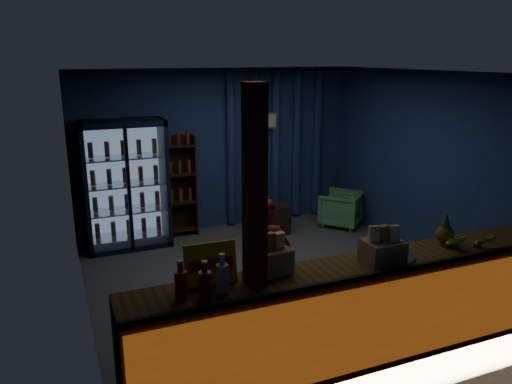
% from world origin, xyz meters
% --- Properties ---
extents(ground, '(4.60, 4.60, 0.00)m').
position_xyz_m(ground, '(0.00, 0.00, 0.00)').
color(ground, '#515154').
rests_on(ground, ground).
extents(room_walls, '(4.60, 4.60, 4.60)m').
position_xyz_m(room_walls, '(0.00, 0.00, 1.57)').
color(room_walls, navy).
rests_on(room_walls, ground).
extents(counter, '(4.40, 0.57, 0.99)m').
position_xyz_m(counter, '(0.00, -1.91, 0.48)').
color(counter, brown).
rests_on(counter, ground).
extents(support_post, '(0.16, 0.16, 2.60)m').
position_xyz_m(support_post, '(-1.05, -1.90, 1.30)').
color(support_post, maroon).
rests_on(support_post, ground).
extents(beverage_cooler, '(1.20, 0.62, 1.90)m').
position_xyz_m(beverage_cooler, '(-1.55, 1.92, 0.93)').
color(beverage_cooler, black).
rests_on(beverage_cooler, ground).
extents(bottle_shelf, '(0.50, 0.28, 1.60)m').
position_xyz_m(bottle_shelf, '(-0.70, 2.06, 0.79)').
color(bottle_shelf, '#332010').
rests_on(bottle_shelf, ground).
extents(curtain_folds, '(1.74, 0.14, 2.50)m').
position_xyz_m(curtain_folds, '(1.00, 2.14, 1.30)').
color(curtain_folds, navy).
rests_on(curtain_folds, room_walls).
extents(framed_picture, '(0.36, 0.04, 0.28)m').
position_xyz_m(framed_picture, '(0.85, 2.10, 1.75)').
color(framed_picture, gold).
rests_on(framed_picture, room_walls).
extents(shopkeeper, '(0.58, 0.40, 1.50)m').
position_xyz_m(shopkeeper, '(-0.71, -1.34, 0.75)').
color(shopkeeper, maroon).
rests_on(shopkeeper, ground).
extents(green_chair, '(0.89, 0.90, 0.59)m').
position_xyz_m(green_chair, '(1.90, 1.44, 0.29)').
color(green_chair, '#5DBB69').
rests_on(green_chair, ground).
extents(side_table, '(0.52, 0.39, 0.56)m').
position_xyz_m(side_table, '(0.66, 1.52, 0.24)').
color(side_table, '#332010').
rests_on(side_table, ground).
extents(yellow_sign, '(0.44, 0.11, 0.35)m').
position_xyz_m(yellow_sign, '(-1.38, -1.75, 1.13)').
color(yellow_sign, yellow).
rests_on(yellow_sign, counter).
extents(soda_bottles, '(0.44, 0.18, 0.33)m').
position_xyz_m(soda_bottles, '(-1.51, -1.96, 1.08)').
color(soda_bottles, '#B8280C').
rests_on(soda_bottles, counter).
extents(snack_box_left, '(0.36, 0.30, 0.37)m').
position_xyz_m(snack_box_left, '(0.18, -1.97, 1.08)').
color(snack_box_left, '#967248').
rests_on(snack_box_left, counter).
extents(snack_box_centre, '(0.36, 0.31, 0.36)m').
position_xyz_m(snack_box_centre, '(-0.84, -1.73, 1.08)').
color(snack_box_centre, '#967248').
rests_on(snack_box_centre, counter).
extents(pastry_tray, '(0.42, 0.42, 0.07)m').
position_xyz_m(pastry_tray, '(0.35, -1.89, 0.97)').
color(pastry_tray, silver).
rests_on(pastry_tray, counter).
extents(banana_bunches, '(0.51, 0.30, 0.17)m').
position_xyz_m(banana_bunches, '(1.17, -1.98, 1.03)').
color(banana_bunches, yellow).
rests_on(banana_bunches, counter).
extents(pineapple, '(0.18, 0.18, 0.31)m').
position_xyz_m(pineapple, '(1.07, -1.78, 1.08)').
color(pineapple, olive).
rests_on(pineapple, counter).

